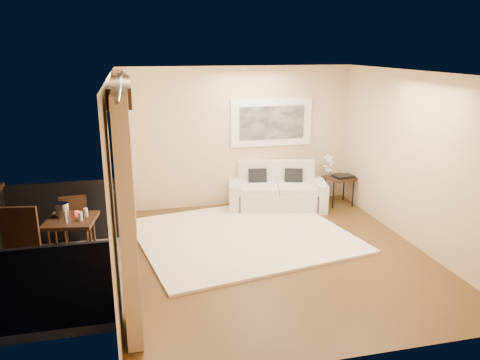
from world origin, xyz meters
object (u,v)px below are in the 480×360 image
object	(u,v)px
balcony_chair_far	(75,218)
orchid	(329,164)
bistro_table	(71,224)
balcony_chair_near	(19,243)
sofa	(277,192)
ice_bucket	(62,210)
side_table	(339,180)

from	to	relation	value
balcony_chair_far	orchid	bearing A→B (deg)	-168.71
bistro_table	balcony_chair_near	bearing A→B (deg)	-146.76
sofa	bistro_table	distance (m)	4.06
orchid	ice_bucket	distance (m)	5.13
side_table	balcony_chair_far	size ratio (longest dim) A/B	0.74
balcony_chair_near	bistro_table	bearing A→B (deg)	41.83
orchid	balcony_chair_near	size ratio (longest dim) A/B	0.41
orchid	bistro_table	world-z (taller)	orchid
side_table	bistro_table	world-z (taller)	bistro_table
bistro_table	balcony_chair_far	distance (m)	0.74
balcony_chair_far	balcony_chair_near	distance (m)	1.25
balcony_chair_near	ice_bucket	world-z (taller)	balcony_chair_near
sofa	orchid	world-z (taller)	orchid
sofa	side_table	size ratio (longest dim) A/B	2.98
balcony_chair_near	ice_bucket	xyz separation A→B (m)	(0.49, 0.50, 0.23)
side_table	balcony_chair_near	distance (m)	5.87
orchid	balcony_chair_far	distance (m)	4.88
side_table	orchid	bearing A→B (deg)	133.92
sofa	ice_bucket	bearing A→B (deg)	-142.13
balcony_chair_near	balcony_chair_far	bearing A→B (deg)	71.79
orchid	bistro_table	bearing A→B (deg)	-157.06
ice_bucket	sofa	bearing A→B (deg)	25.87
bistro_table	balcony_chair_far	world-z (taller)	balcony_chair_far
bistro_table	orchid	bearing A→B (deg)	22.94
bistro_table	ice_bucket	distance (m)	0.24
sofa	balcony_chair_far	bearing A→B (deg)	-149.97
side_table	sofa	bearing A→B (deg)	175.92
balcony_chair_far	balcony_chair_near	bearing A→B (deg)	59.53
bistro_table	balcony_chair_near	size ratio (longest dim) A/B	0.71
side_table	ice_bucket	distance (m)	5.24
bistro_table	ice_bucket	xyz separation A→B (m)	(-0.11, 0.11, 0.18)
bistro_table	sofa	bearing A→B (deg)	27.95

